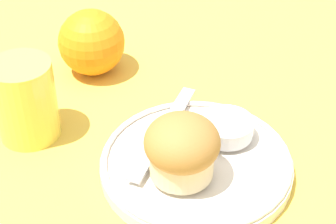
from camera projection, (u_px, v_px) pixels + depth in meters
ground_plane at (203, 163)px, 0.60m from camera, size 3.00×3.00×0.00m
plate at (199, 165)px, 0.59m from camera, size 0.20×0.20×0.02m
muffin at (180, 147)px, 0.55m from camera, size 0.07×0.07×0.07m
cream_ramekin at (226, 127)px, 0.61m from camera, size 0.06×0.06×0.02m
berry_pair at (175, 131)px, 0.60m from camera, size 0.03×0.02×0.02m
butter_knife at (162, 132)px, 0.61m from camera, size 0.17×0.05×0.00m
orange_fruit at (92, 42)px, 0.72m from camera, size 0.09×0.09×0.09m
juice_glass at (25, 100)px, 0.62m from camera, size 0.07×0.07×0.09m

